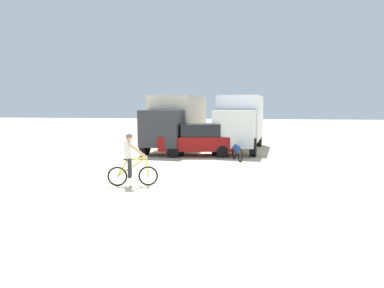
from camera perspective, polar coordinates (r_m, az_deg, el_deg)
ground_plane at (r=11.13m, az=-0.33°, el=-8.02°), size 120.00×120.00×0.00m
box_truck_cream_rv at (r=21.77m, az=-2.53°, el=4.01°), size 3.01×6.95×3.35m
box_truck_avon_van at (r=21.81m, az=7.95°, el=3.96°), size 3.00×6.95×3.35m
sedan_parked at (r=19.13m, az=1.02°, el=0.71°), size 4.42×2.39×1.76m
cyclist_orange_shirt at (r=12.09m, az=-9.99°, el=-2.86°), size 1.69×0.60×1.82m
bicycle_spare at (r=17.58m, az=7.40°, el=-1.43°), size 0.69×1.66×0.97m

